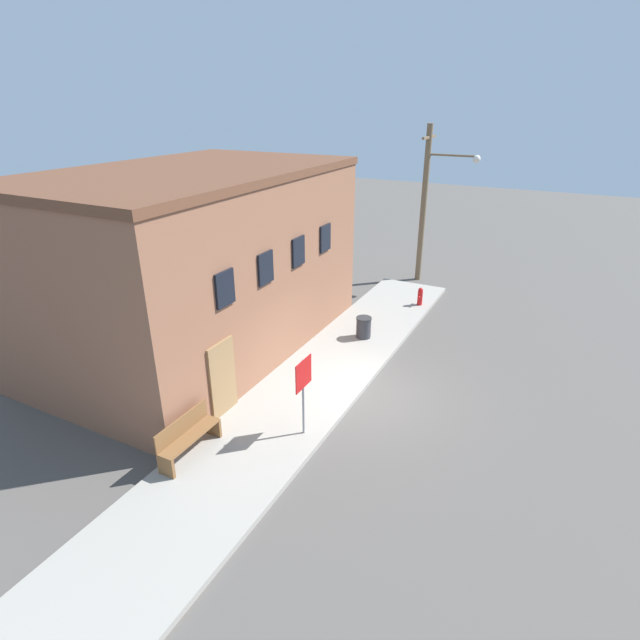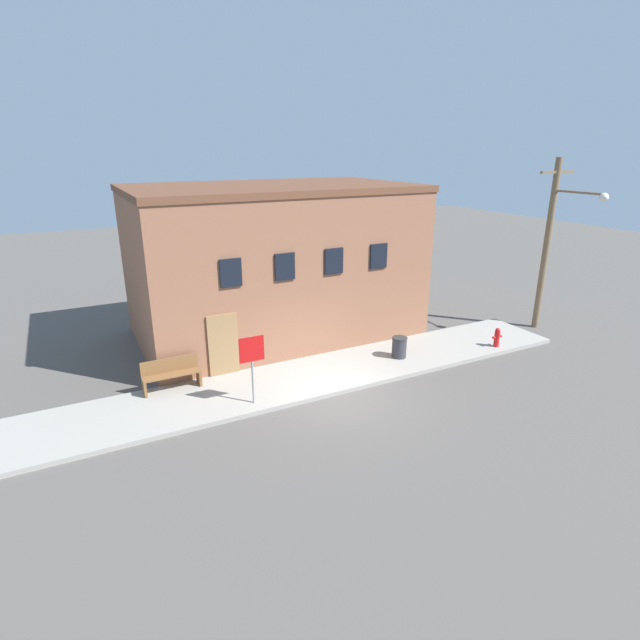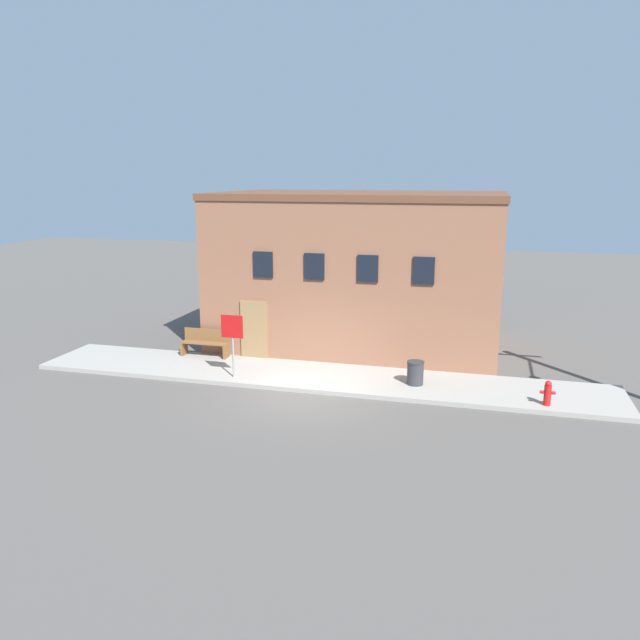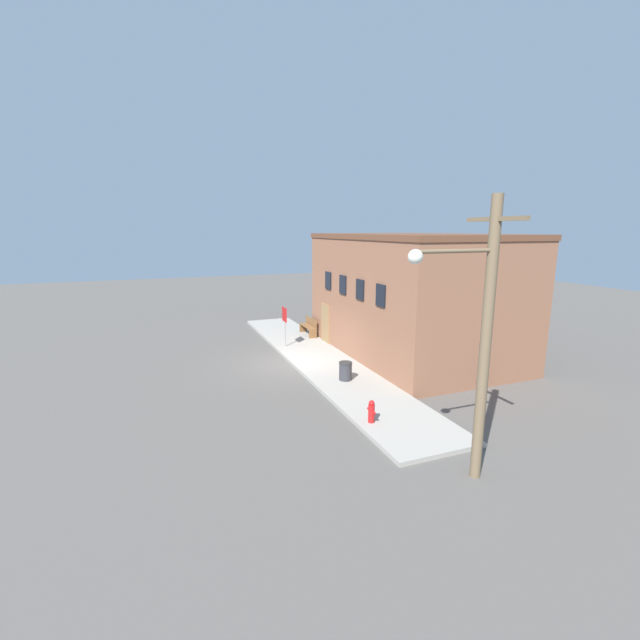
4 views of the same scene
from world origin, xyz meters
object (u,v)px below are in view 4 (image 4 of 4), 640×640
at_px(fire_hydrant, 371,411).
at_px(stop_sign, 285,319).
at_px(bench, 309,326).
at_px(trash_bin, 345,371).
at_px(utility_pole, 481,333).

distance_m(fire_hydrant, stop_sign, 9.68).
bearing_deg(stop_sign, fire_hydrant, -0.36).
height_order(fire_hydrant, bench, bench).
bearing_deg(trash_bin, fire_hydrant, -12.74).
bearing_deg(fire_hydrant, utility_pole, 15.68).
xyz_separation_m(trash_bin, utility_pole, (7.28, 0.09, 3.22)).
xyz_separation_m(fire_hydrant, bench, (-11.55, 2.09, 0.13)).
xyz_separation_m(bench, utility_pole, (14.98, -1.12, 3.11)).
height_order(stop_sign, utility_pole, utility_pole).
relative_size(fire_hydrant, trash_bin, 0.98).
height_order(fire_hydrant, stop_sign, stop_sign).
xyz_separation_m(bench, trash_bin, (7.70, -1.22, -0.11)).
bearing_deg(fire_hydrant, stop_sign, 179.64).
distance_m(fire_hydrant, trash_bin, 3.94).
relative_size(trash_bin, utility_pole, 0.11).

